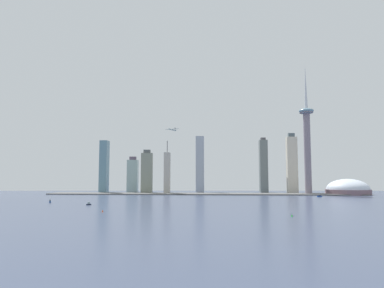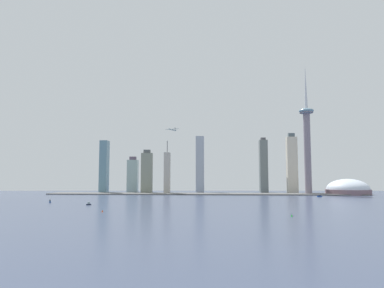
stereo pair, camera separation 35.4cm
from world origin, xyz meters
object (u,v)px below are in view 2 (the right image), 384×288
Objects in this scene: skyscraper_0 at (167,173)px; channel_buoy_1 at (292,215)px; skyscraper_6 at (133,176)px; boat_1 at (50,201)px; observation_tower at (307,136)px; skyscraper_4 at (292,164)px; skyscraper_5 at (200,164)px; airplane at (172,130)px; skyscraper_2 at (263,166)px; boat_0 at (320,196)px; skyscraper_3 at (147,173)px; boat_2 at (89,204)px; channel_buoy_0 at (102,211)px; stadium_dome at (348,190)px; skyscraper_1 at (104,167)px.

channel_buoy_1 is at bearing -66.73° from skyscraper_0.
channel_buoy_1 is at bearing -59.92° from skyscraper_6.
skyscraper_6 reaches higher than boat_1.
observation_tower is 2.06× the size of skyscraper_4.
skyscraper_5 is 133.86m from airplane.
skyscraper_2 is 165.60m from skyscraper_5.
skyscraper_4 is 1.62× the size of skyscraper_6.
observation_tower is 29.52× the size of boat_0.
boat_2 is (-20.70, -337.07, -49.10)m from skyscraper_3.
boat_1 reaches higher than boat_0.
airplane is (67.25, -46.55, 99.00)m from skyscraper_3.
observation_tower is 2.86× the size of skyscraper_3.
skyscraper_0 is at bearing -55.83° from boat_1.
observation_tower is at bearing -16.00° from skyscraper_5.
skyscraper_2 is 75.31m from skyscraper_4.
observation_tower is at bearing -68.44° from skyscraper_4.
airplane reaches higher than skyscraper_2.
channel_buoy_0 is at bearing 171.47° from channel_buoy_1.
observation_tower is 157.06m from boat_0.
observation_tower is 268.26m from skyscraper_5.
observation_tower reaches higher than skyscraper_0.
observation_tower is 9.14× the size of airplane.
skyscraper_5 is at bearing 18.83° from skyscraper_3.
airplane is (-288.61, -77.15, 78.60)m from skyscraper_4.
skyscraper_4 reaches higher than skyscraper_5.
stadium_dome is 420.43m from skyscraper_0.
skyscraper_6 is 170.98m from airplane.
skyscraper_1 is 369.09m from boat_2.
skyscraper_0 is 0.90× the size of skyscraper_2.
channel_buoy_0 is 417.22m from airplane.
channel_buoy_0 is (-20.45, -419.37, -47.82)m from skyscraper_0.
observation_tower reaches higher than skyscraper_6.
skyscraper_3 is at bearing -32.74° from boat_0.
skyscraper_4 reaches higher than channel_buoy_1.
skyscraper_3 is (-52.03, 15.54, 1.41)m from skyscraper_0.
skyscraper_3 is 1.17× the size of skyscraper_6.
skyscraper_6 is (-170.11, -13.21, -28.76)m from skyscraper_5.
skyscraper_4 is 13.03× the size of boat_1.
skyscraper_3 is at bearing -46.01° from boat_1.
channel_buoy_1 is (345.94, -172.03, -0.41)m from boat_1.
skyscraper_4 is at bearing -97.11° from boat_0.
skyscraper_4 reaches higher than skyscraper_6.
skyscraper_6 reaches higher than channel_buoy_1.
skyscraper_3 is at bearing -36.00° from skyscraper_6.
channel_buoy_1 is 0.08× the size of airplane.
skyscraper_0 reaches higher than channel_buoy_0.
observation_tower reaches higher than stadium_dome.
skyscraper_4 is (303.84, 46.14, 21.81)m from skyscraper_0.
skyscraper_1 is at bearing -173.17° from skyscraper_5.
skyscraper_6 reaches higher than boat_0.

